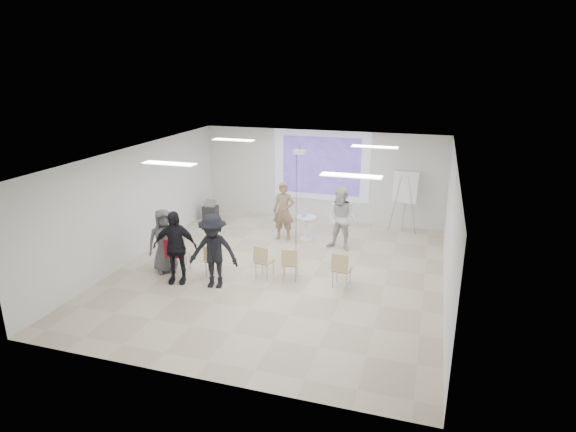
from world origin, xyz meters
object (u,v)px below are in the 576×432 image
(chair_right_inner, at_px, (290,262))
(laptop, at_px, (213,258))
(player_right, at_px, (342,215))
(chair_far_left, at_px, (177,248))
(player_left, at_px, (284,207))
(chair_center, at_px, (263,259))
(chair_left_mid, at_px, (178,252))
(audience_outer, at_px, (164,237))
(chair_right_far, at_px, (341,267))
(pedestal_table, at_px, (306,227))
(av_cart, at_px, (211,211))
(audience_mid, at_px, (213,246))
(flipchart_easel, at_px, (405,187))
(audience_left, at_px, (175,242))
(chair_left_inner, at_px, (212,258))

(chair_right_inner, bearing_deg, laptop, 176.65)
(player_right, bearing_deg, chair_far_left, -132.61)
(player_left, xyz_separation_m, chair_center, (0.35, -2.78, -0.49))
(chair_left_mid, distance_m, laptop, 0.89)
(chair_left_mid, height_order, audience_outer, audience_outer)
(chair_far_left, relative_size, chair_right_far, 1.15)
(laptop, bearing_deg, pedestal_table, -132.50)
(av_cart, bearing_deg, player_left, -23.01)
(av_cart, bearing_deg, chair_left_mid, -78.81)
(laptop, bearing_deg, audience_outer, -7.27)
(laptop, xyz_separation_m, audience_mid, (0.33, -0.62, 0.58))
(chair_right_far, height_order, flipchart_easel, flipchart_easel)
(audience_outer, bearing_deg, flipchart_easel, 1.82)
(chair_right_far, bearing_deg, audience_mid, -157.41)
(player_left, height_order, chair_right_far, player_left)
(chair_center, distance_m, audience_outer, 2.55)
(chair_far_left, distance_m, chair_center, 2.28)
(chair_right_inner, distance_m, audience_mid, 1.88)
(chair_left_mid, distance_m, audience_left, 0.65)
(audience_mid, relative_size, audience_outer, 1.11)
(chair_right_inner, relative_size, av_cart, 1.18)
(chair_far_left, relative_size, chair_center, 1.20)
(player_right, xyz_separation_m, audience_left, (-3.37, -3.25, 0.01))
(chair_right_inner, height_order, audience_outer, audience_outer)
(pedestal_table, relative_size, av_cart, 1.06)
(chair_far_left, distance_m, chair_left_inner, 1.05)
(audience_left, bearing_deg, player_right, 29.28)
(chair_center, relative_size, av_cart, 1.20)
(pedestal_table, height_order, laptop, pedestal_table)
(chair_center, distance_m, audience_mid, 1.32)
(player_left, height_order, chair_far_left, player_left)
(chair_left_mid, relative_size, audience_outer, 0.53)
(chair_left_inner, relative_size, chair_right_far, 0.93)
(chair_far_left, bearing_deg, av_cart, 80.98)
(pedestal_table, xyz_separation_m, laptop, (-1.56, -3.08, 0.02))
(player_right, height_order, audience_left, audience_left)
(pedestal_table, bearing_deg, audience_left, -120.77)
(audience_left, xyz_separation_m, audience_mid, (0.99, 0.03, -0.01))
(chair_left_mid, relative_size, flipchart_easel, 0.49)
(audience_mid, bearing_deg, player_right, 46.43)
(chair_far_left, height_order, chair_left_mid, chair_far_left)
(chair_far_left, xyz_separation_m, av_cart, (-0.97, 3.91, -0.27))
(chair_left_inner, relative_size, chair_center, 0.97)
(chair_far_left, height_order, flipchart_easel, flipchart_easel)
(audience_left, bearing_deg, chair_left_mid, 99.23)
(pedestal_table, height_order, audience_mid, audience_mid)
(chair_right_far, height_order, audience_outer, audience_outer)
(player_right, bearing_deg, audience_left, -123.45)
(pedestal_table, height_order, audience_outer, audience_outer)
(chair_left_mid, distance_m, chair_left_inner, 0.89)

